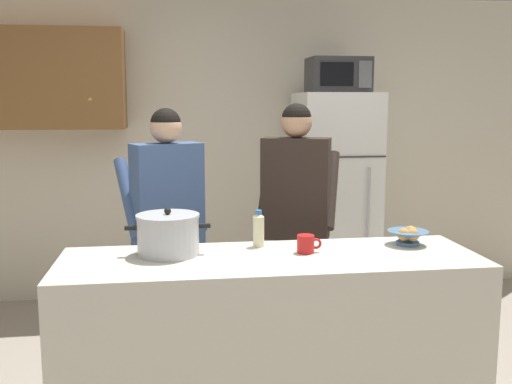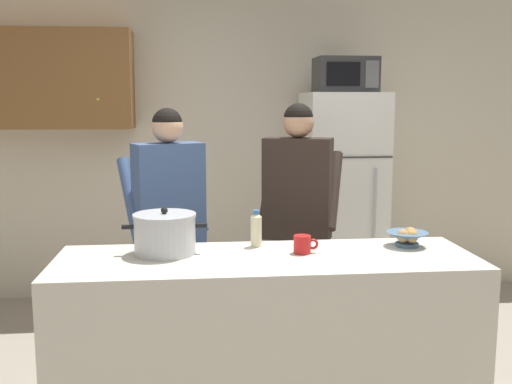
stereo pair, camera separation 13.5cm
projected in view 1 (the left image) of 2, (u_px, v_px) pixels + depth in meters
The scene contains 10 objects.
back_wall_unit at pixel (197, 137), 5.08m from camera, with size 6.00×0.48×2.60m.
kitchen_island at pixel (271, 342), 3.05m from camera, with size 2.15×0.68×0.92m, color silver.
refrigerator at pixel (335, 200), 4.92m from camera, with size 0.64×0.68×1.78m.
microwave at pixel (338, 75), 4.74m from camera, with size 0.48×0.37×0.28m.
person_near_pot at pixel (167, 209), 3.65m from camera, with size 0.61×0.55×1.67m.
person_by_sink at pixel (296, 201), 3.79m from camera, with size 0.61×0.55×1.69m.
cooking_pot at pixel (168, 234), 3.01m from camera, with size 0.44×0.33×0.25m.
coffee_mug at pixel (306, 244), 3.05m from camera, with size 0.13×0.09×0.10m.
bread_bowl at pixel (408, 236), 3.22m from camera, with size 0.23×0.23×0.10m.
bottle_near_edge at pixel (259, 229), 3.18m from camera, with size 0.06×0.06×0.20m.
Camera 1 is at (-0.48, -2.86, 1.70)m, focal length 41.07 mm.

